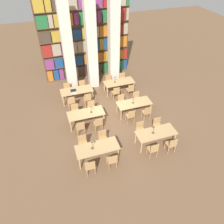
% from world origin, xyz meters
% --- Properties ---
extents(ground_plane, '(40.00, 40.00, 0.00)m').
position_xyz_m(ground_plane, '(0.00, 0.00, 0.00)').
color(ground_plane, brown).
extents(bookshelf_bank, '(6.07, 0.35, 5.50)m').
position_xyz_m(bookshelf_bank, '(0.00, 5.30, 2.69)').
color(bookshelf_bank, brown).
rests_on(bookshelf_bank, ground_plane).
extents(pillar_left, '(0.62, 0.62, 6.00)m').
position_xyz_m(pillar_left, '(-1.46, 3.80, 3.00)').
color(pillar_left, silver).
rests_on(pillar_left, ground_plane).
extents(pillar_center, '(0.62, 0.62, 6.00)m').
position_xyz_m(pillar_center, '(0.00, 3.80, 3.00)').
color(pillar_center, silver).
rests_on(pillar_center, ground_plane).
extents(pillar_right, '(0.62, 0.62, 6.00)m').
position_xyz_m(pillar_right, '(1.46, 3.80, 3.00)').
color(pillar_right, silver).
rests_on(pillar_right, ground_plane).
extents(reading_table_0, '(1.96, 0.84, 0.76)m').
position_xyz_m(reading_table_0, '(-1.45, -2.49, 0.67)').
color(reading_table_0, tan).
rests_on(reading_table_0, ground_plane).
extents(chair_0, '(0.42, 0.40, 0.89)m').
position_xyz_m(chair_0, '(-1.97, -3.19, 0.48)').
color(chair_0, tan).
rests_on(chair_0, ground_plane).
extents(chair_1, '(0.42, 0.40, 0.89)m').
position_xyz_m(chair_1, '(-1.97, -1.79, 0.48)').
color(chair_1, tan).
rests_on(chair_1, ground_plane).
extents(chair_2, '(0.42, 0.40, 0.89)m').
position_xyz_m(chair_2, '(-0.97, -3.19, 0.48)').
color(chair_2, tan).
rests_on(chair_2, ground_plane).
extents(chair_3, '(0.42, 0.40, 0.89)m').
position_xyz_m(chair_3, '(-0.97, -1.79, 0.48)').
color(chair_3, tan).
rests_on(chair_3, ground_plane).
extents(desk_lamp_0, '(0.14, 0.14, 0.46)m').
position_xyz_m(desk_lamp_0, '(-1.67, -2.49, 1.07)').
color(desk_lamp_0, brown).
rests_on(desk_lamp_0, reading_table_0).
extents(reading_table_1, '(1.96, 0.84, 0.76)m').
position_xyz_m(reading_table_1, '(1.51, -2.48, 0.67)').
color(reading_table_1, tan).
rests_on(reading_table_1, ground_plane).
extents(chair_4, '(0.42, 0.40, 0.89)m').
position_xyz_m(chair_4, '(1.02, -3.18, 0.48)').
color(chair_4, tan).
rests_on(chair_4, ground_plane).
extents(chair_5, '(0.42, 0.40, 0.89)m').
position_xyz_m(chair_5, '(1.02, -1.78, 0.48)').
color(chair_5, tan).
rests_on(chair_5, ground_plane).
extents(chair_6, '(0.42, 0.40, 0.89)m').
position_xyz_m(chair_6, '(1.98, -3.18, 0.48)').
color(chair_6, tan).
rests_on(chair_6, ground_plane).
extents(chair_7, '(0.42, 0.40, 0.89)m').
position_xyz_m(chair_7, '(1.98, -1.78, 0.48)').
color(chair_7, tan).
rests_on(chair_7, ground_plane).
extents(desk_lamp_1, '(0.14, 0.14, 0.43)m').
position_xyz_m(desk_lamp_1, '(1.35, -2.46, 1.05)').
color(desk_lamp_1, brown).
rests_on(desk_lamp_1, reading_table_1).
extents(reading_table_2, '(1.96, 0.84, 0.76)m').
position_xyz_m(reading_table_2, '(-1.39, 0.03, 0.67)').
color(reading_table_2, tan).
rests_on(reading_table_2, ground_plane).
extents(chair_8, '(0.42, 0.40, 0.89)m').
position_xyz_m(chair_8, '(-1.85, -0.67, 0.48)').
color(chair_8, tan).
rests_on(chair_8, ground_plane).
extents(chair_9, '(0.42, 0.40, 0.89)m').
position_xyz_m(chair_9, '(-1.85, 0.73, 0.48)').
color(chair_9, tan).
rests_on(chair_9, ground_plane).
extents(chair_10, '(0.42, 0.40, 0.89)m').
position_xyz_m(chair_10, '(-0.90, -0.67, 0.48)').
color(chair_10, tan).
rests_on(chair_10, ground_plane).
extents(chair_11, '(0.42, 0.40, 0.89)m').
position_xyz_m(chair_11, '(-0.90, 0.73, 0.48)').
color(chair_11, tan).
rests_on(chair_11, ground_plane).
extents(desk_lamp_2, '(0.14, 0.14, 0.44)m').
position_xyz_m(desk_lamp_2, '(-1.09, 0.00, 1.05)').
color(desk_lamp_2, brown).
rests_on(desk_lamp_2, reading_table_2).
extents(reading_table_3, '(1.96, 0.84, 0.76)m').
position_xyz_m(reading_table_3, '(1.43, 0.06, 0.67)').
color(reading_table_3, tan).
rests_on(reading_table_3, ground_plane).
extents(chair_12, '(0.42, 0.40, 0.89)m').
position_xyz_m(chair_12, '(0.94, -0.64, 0.48)').
color(chair_12, tan).
rests_on(chair_12, ground_plane).
extents(chair_13, '(0.42, 0.40, 0.89)m').
position_xyz_m(chair_13, '(0.94, 0.77, 0.48)').
color(chair_13, tan).
rests_on(chair_13, ground_plane).
extents(chair_14, '(0.42, 0.40, 0.89)m').
position_xyz_m(chair_14, '(1.91, -0.64, 0.48)').
color(chair_14, tan).
rests_on(chair_14, ground_plane).
extents(chair_15, '(0.42, 0.40, 0.89)m').
position_xyz_m(chair_15, '(1.91, 0.77, 0.48)').
color(chair_15, tan).
rests_on(chair_15, ground_plane).
extents(desk_lamp_3, '(0.14, 0.14, 0.49)m').
position_xyz_m(desk_lamp_3, '(1.36, 0.06, 1.09)').
color(desk_lamp_3, brown).
rests_on(desk_lamp_3, reading_table_3).
extents(reading_table_4, '(1.96, 0.84, 0.76)m').
position_xyz_m(reading_table_4, '(-1.42, 2.38, 0.67)').
color(reading_table_4, tan).
rests_on(reading_table_4, ground_plane).
extents(chair_16, '(0.42, 0.40, 0.89)m').
position_xyz_m(chair_16, '(-1.90, 1.67, 0.48)').
color(chair_16, tan).
rests_on(chair_16, ground_plane).
extents(chair_17, '(0.42, 0.40, 0.89)m').
position_xyz_m(chair_17, '(-1.90, 3.08, 0.48)').
color(chair_17, tan).
rests_on(chair_17, ground_plane).
extents(chair_18, '(0.42, 0.40, 0.89)m').
position_xyz_m(chair_18, '(-0.92, 1.67, 0.48)').
color(chair_18, tan).
rests_on(chair_18, ground_plane).
extents(chair_19, '(0.42, 0.40, 0.89)m').
position_xyz_m(chair_19, '(-0.92, 3.08, 0.48)').
color(chair_19, tan).
rests_on(chair_19, ground_plane).
extents(laptop, '(0.32, 0.22, 0.21)m').
position_xyz_m(laptop, '(-1.64, 2.15, 0.80)').
color(laptop, silver).
rests_on(laptop, reading_table_4).
extents(reading_table_5, '(1.96, 0.84, 0.76)m').
position_xyz_m(reading_table_5, '(1.39, 2.46, 0.67)').
color(reading_table_5, tan).
rests_on(reading_table_5, ground_plane).
extents(chair_20, '(0.42, 0.40, 0.89)m').
position_xyz_m(chair_20, '(0.92, 1.76, 0.48)').
color(chair_20, tan).
rests_on(chair_20, ground_plane).
extents(chair_21, '(0.42, 0.40, 0.89)m').
position_xyz_m(chair_21, '(0.92, 3.17, 0.48)').
color(chair_21, tan).
rests_on(chair_21, ground_plane).
extents(chair_22, '(0.42, 0.40, 0.89)m').
position_xyz_m(chair_22, '(1.90, 1.76, 0.48)').
color(chair_22, tan).
rests_on(chair_22, ground_plane).
extents(chair_23, '(0.42, 0.40, 0.89)m').
position_xyz_m(chair_23, '(1.90, 3.17, 0.48)').
color(chair_23, tan).
rests_on(chair_23, ground_plane).
extents(desk_lamp_4, '(0.14, 0.14, 0.42)m').
position_xyz_m(desk_lamp_4, '(1.11, 2.49, 1.04)').
color(desk_lamp_4, brown).
rests_on(desk_lamp_4, reading_table_5).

